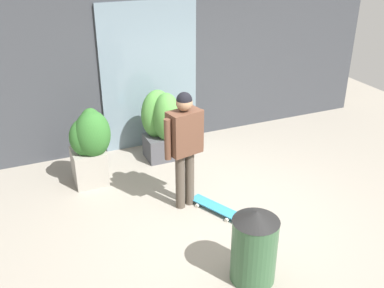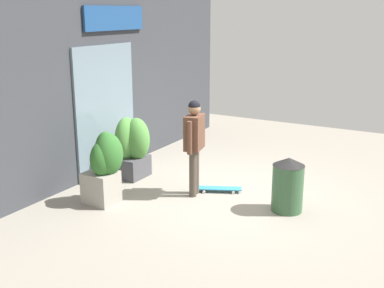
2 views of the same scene
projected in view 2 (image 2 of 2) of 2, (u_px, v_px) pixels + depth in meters
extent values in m
plane|color=gray|center=(229.00, 194.00, 8.58)|extent=(12.00, 12.00, 0.00)
cube|color=#383A3F|center=(101.00, 86.00, 9.46)|extent=(8.76, 0.25, 3.48)
cube|color=slate|center=(106.00, 110.00, 9.45)|extent=(1.71, 0.06, 2.54)
cube|color=navy|center=(115.00, 18.00, 9.29)|extent=(1.75, 0.05, 0.46)
cylinder|color=#4C4238|center=(196.00, 171.00, 8.54)|extent=(0.13, 0.13, 0.85)
cylinder|color=#4C4238|center=(193.00, 173.00, 8.40)|extent=(0.13, 0.13, 0.85)
cube|color=brown|center=(194.00, 132.00, 8.28)|extent=(0.49, 0.35, 0.60)
cylinder|color=brown|center=(199.00, 131.00, 8.53)|extent=(0.09, 0.09, 0.57)
cylinder|color=brown|center=(190.00, 138.00, 8.04)|extent=(0.09, 0.09, 0.57)
sphere|color=#997051|center=(194.00, 109.00, 8.17)|extent=(0.22, 0.22, 0.22)
sphere|color=black|center=(194.00, 106.00, 8.16)|extent=(0.21, 0.21, 0.21)
cube|color=teal|center=(219.00, 188.00, 8.70)|extent=(0.52, 0.82, 0.02)
cylinder|color=silver|center=(233.00, 189.00, 8.79)|extent=(0.05, 0.06, 0.05)
cylinder|color=silver|center=(233.00, 193.00, 8.59)|extent=(0.05, 0.06, 0.05)
cylinder|color=silver|center=(204.00, 188.00, 8.82)|extent=(0.05, 0.06, 0.05)
cylinder|color=silver|center=(204.00, 192.00, 8.63)|extent=(0.05, 0.06, 0.05)
cube|color=#47474C|center=(133.00, 167.00, 9.44)|extent=(0.62, 0.47, 0.41)
ellipsoid|color=#4C8C3D|center=(137.00, 139.00, 9.28)|extent=(0.47, 0.52, 0.84)
ellipsoid|color=#4C8C3D|center=(127.00, 139.00, 9.27)|extent=(0.56, 0.39, 0.86)
ellipsoid|color=#4C8C3D|center=(133.00, 143.00, 9.38)|extent=(0.55, 0.41, 0.63)
cube|color=gray|center=(101.00, 188.00, 8.15)|extent=(0.48, 0.51, 0.55)
ellipsoid|color=#2D6628|center=(108.00, 155.00, 8.01)|extent=(0.53, 0.47, 0.73)
ellipsoid|color=#2D6628|center=(106.00, 153.00, 8.03)|extent=(0.40, 0.38, 0.75)
ellipsoid|color=#2D6628|center=(103.00, 158.00, 7.96)|extent=(0.50, 0.37, 0.61)
cylinder|color=#335938|center=(288.00, 188.00, 7.80)|extent=(0.51, 0.51, 0.78)
cone|color=black|center=(289.00, 162.00, 7.68)|extent=(0.52, 0.52, 0.13)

